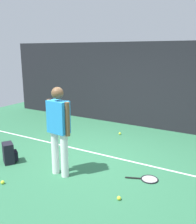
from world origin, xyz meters
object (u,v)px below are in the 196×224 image
at_px(tennis_ball_by_fence, 120,134).
at_px(tennis_ball_mid_court, 119,198).
at_px(tennis_ball_near_player, 3,182).
at_px(tennis_player, 59,127).
at_px(tennis_racket, 148,179).
at_px(backpack, 9,153).

relative_size(tennis_ball_by_fence, tennis_ball_mid_court, 1.00).
relative_size(tennis_ball_near_player, tennis_ball_by_fence, 1.00).
distance_m(tennis_ball_near_player, tennis_ball_by_fence, 3.58).
xyz_separation_m(tennis_ball_near_player, tennis_ball_mid_court, (2.02, 0.60, 0.00)).
height_order(tennis_player, tennis_ball_near_player, tennis_player).
xyz_separation_m(tennis_racket, tennis_ball_near_player, (-2.20, -1.46, 0.02)).
distance_m(backpack, tennis_ball_by_fence, 3.11).
bearing_deg(tennis_ball_by_fence, tennis_player, -89.42).
bearing_deg(tennis_player, tennis_ball_by_fence, 95.71).
xyz_separation_m(tennis_player, tennis_ball_mid_court, (1.35, -0.21, -0.93)).
xyz_separation_m(tennis_racket, tennis_ball_mid_court, (-0.18, -0.86, 0.02)).
height_order(tennis_racket, tennis_ball_near_player, tennis_ball_near_player).
distance_m(backpack, tennis_ball_near_player, 0.93).
bearing_deg(tennis_racket, backpack, 173.90).
distance_m(tennis_racket, backpack, 2.91).
distance_m(tennis_player, tennis_racket, 1.92).
bearing_deg(tennis_player, tennis_ball_mid_court, -3.64).
relative_size(tennis_player, tennis_ball_near_player, 25.76).
xyz_separation_m(tennis_ball_by_fence, tennis_ball_mid_court, (1.38, -2.93, 0.00)).
bearing_deg(tennis_racket, tennis_ball_mid_court, -123.51).
relative_size(tennis_ball_near_player, tennis_ball_mid_court, 1.00).
distance_m(tennis_player, tennis_ball_by_fence, 2.87).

